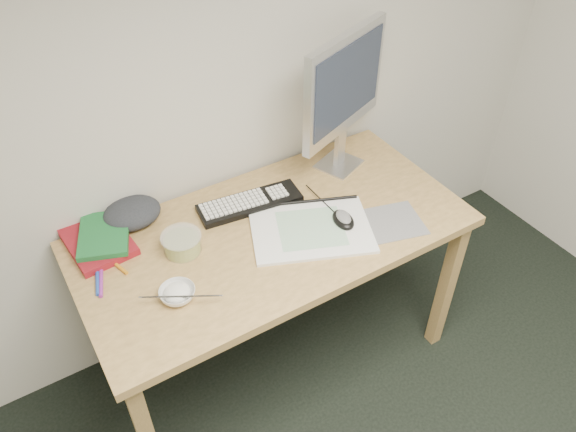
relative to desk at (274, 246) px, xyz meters
name	(u,v)px	position (x,y,z in m)	size (l,w,h in m)	color
desk	(274,246)	(0.00, 0.00, 0.00)	(1.40, 0.70, 0.75)	tan
mousepad	(392,222)	(0.39, -0.19, 0.08)	(0.21, 0.19, 0.00)	slate
sketchpad	(311,229)	(0.11, -0.07, 0.09)	(0.42, 0.30, 0.01)	white
keyboard	(250,203)	(-0.01, 0.16, 0.09)	(0.39, 0.12, 0.02)	black
monitor	(344,88)	(0.43, 0.20, 0.43)	(0.46, 0.21, 0.56)	silver
mouse	(343,217)	(0.23, -0.10, 0.11)	(0.07, 0.11, 0.04)	black
rice_bowl	(177,294)	(-0.42, -0.12, 0.10)	(0.11, 0.11, 0.04)	white
chopsticks	(181,296)	(-0.42, -0.15, 0.12)	(0.02, 0.02, 0.25)	#A9A9AB
fruit_tub	(182,243)	(-0.32, 0.07, 0.12)	(0.14, 0.14, 0.07)	gold
book_red	(98,242)	(-0.56, 0.25, 0.10)	(0.20, 0.26, 0.03)	maroon
book_green	(104,235)	(-0.53, 0.25, 0.12)	(0.17, 0.23, 0.02)	#19642D
cloth_lump	(132,213)	(-0.41, 0.31, 0.12)	(0.18, 0.15, 0.07)	#292B31
pencil_pink	(267,214)	(0.02, 0.08, 0.09)	(0.01, 0.01, 0.17)	pink
pencil_tan	(275,221)	(0.03, 0.03, 0.09)	(0.01, 0.01, 0.17)	#A17C55
pencil_black	(284,217)	(0.07, 0.04, 0.09)	(0.01, 0.01, 0.17)	black
marker_blue	(97,279)	(-0.61, 0.09, 0.09)	(0.01, 0.01, 0.14)	#1F46AC
marker_orange	(115,264)	(-0.54, 0.12, 0.09)	(0.01, 0.01, 0.13)	orange
marker_purple	(101,281)	(-0.60, 0.07, 0.09)	(0.01, 0.01, 0.14)	purple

